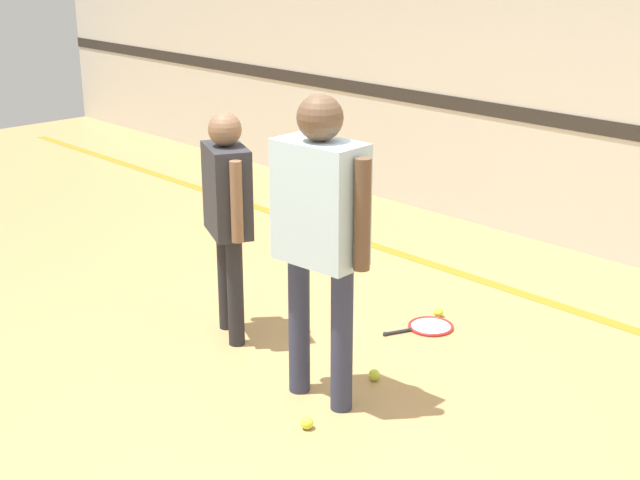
# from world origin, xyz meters

# --- Properties ---
(ground_plane) EXTENTS (16.00, 16.00, 0.00)m
(ground_plane) POSITION_xyz_m (0.00, 0.00, 0.00)
(ground_plane) COLOR tan
(wall_back) EXTENTS (16.00, 0.07, 3.20)m
(wall_back) POSITION_xyz_m (0.00, 3.27, 1.60)
(wall_back) COLOR beige
(wall_back) RESTS_ON ground_plane
(floor_stripe) EXTENTS (14.40, 0.10, 0.01)m
(floor_stripe) POSITION_xyz_m (0.00, 2.17, 0.00)
(floor_stripe) COLOR orange
(floor_stripe) RESTS_ON ground_plane
(person_instructor) EXTENTS (0.63, 0.29, 1.67)m
(person_instructor) POSITION_xyz_m (0.04, 0.10, 1.04)
(person_instructor) COLOR #2D334C
(person_instructor) RESTS_ON ground_plane
(person_student_left) EXTENTS (0.50, 0.37, 1.43)m
(person_student_left) POSITION_xyz_m (-0.94, 0.26, 0.88)
(person_student_left) COLOR #232328
(person_student_left) RESTS_ON ground_plane
(racket_spare_on_floor) EXTENTS (0.39, 0.51, 0.03)m
(racket_spare_on_floor) POSITION_xyz_m (-0.15, 1.24, 0.01)
(racket_spare_on_floor) COLOR red
(racket_spare_on_floor) RESTS_ON ground_plane
(tennis_ball_near_instructor) EXTENTS (0.07, 0.07, 0.07)m
(tennis_ball_near_instructor) POSITION_xyz_m (0.22, -0.17, 0.03)
(tennis_ball_near_instructor) COLOR #CCE038
(tennis_ball_near_instructor) RESTS_ON ground_plane
(tennis_ball_by_spare_racket) EXTENTS (0.07, 0.07, 0.07)m
(tennis_ball_by_spare_racket) POSITION_xyz_m (-0.22, 1.43, 0.03)
(tennis_ball_by_spare_racket) COLOR #CCE038
(tennis_ball_by_spare_racket) RESTS_ON ground_plane
(tennis_ball_stray_left) EXTENTS (0.07, 0.07, 0.07)m
(tennis_ball_stray_left) POSITION_xyz_m (0.10, 0.47, 0.03)
(tennis_ball_stray_left) COLOR #CCE038
(tennis_ball_stray_left) RESTS_ON ground_plane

